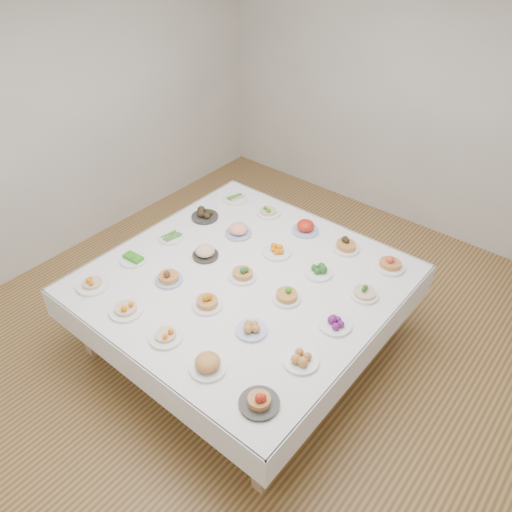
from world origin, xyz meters
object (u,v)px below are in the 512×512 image
Objects in this scene: dish_12 at (242,272)px; dish_24 at (391,261)px; display_table at (244,284)px; dish_0 at (92,281)px.

dish_24 is (0.85, 0.87, 0.01)m from dish_12.
display_table is 8.77× the size of dish_24.
dish_24 is (1.69, 1.70, 0.02)m from dish_0.
dish_12 reaches higher than display_table.
display_table is 1.20m from dish_0.
display_table is 0.13m from dish_12.
dish_12 is (-0.01, -0.01, 0.13)m from display_table.
dish_0 is at bearing -135.13° from display_table.
dish_12 is at bearing -129.97° from display_table.
dish_0 reaches higher than display_table.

